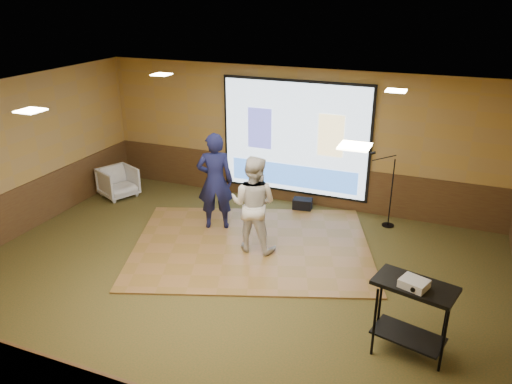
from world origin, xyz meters
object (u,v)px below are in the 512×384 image
at_px(projector_screen, 295,139).
at_px(player_left, 215,181).
at_px(av_table, 413,304).
at_px(player_right, 253,204).
at_px(projector, 414,284).
at_px(dance_floor, 252,246).
at_px(duffel_bag, 302,204).
at_px(mic_stand, 387,203).
at_px(banquet_chair, 118,182).

height_order(projector_screen, player_left, projector_screen).
height_order(projector_screen, av_table, projector_screen).
relative_size(projector_screen, player_right, 1.85).
height_order(player_left, player_right, player_left).
xyz_separation_m(player_right, projector, (2.94, -1.93, 0.19)).
xyz_separation_m(dance_floor, projector, (3.02, -2.03, 1.10)).
bearing_deg(projector_screen, duffel_bag, -44.81).
xyz_separation_m(player_left, av_table, (4.00, -2.43, -0.25)).
bearing_deg(av_table, dance_floor, 147.21).
xyz_separation_m(player_left, mic_stand, (3.16, 1.39, -0.51)).
height_order(projector_screen, duffel_bag, projector_screen).
bearing_deg(player_right, dance_floor, -54.35).
relative_size(dance_floor, av_table, 4.13).
bearing_deg(duffel_bag, banquet_chair, -168.48).
bearing_deg(player_right, player_left, -30.05).
distance_m(player_left, mic_stand, 3.49).
bearing_deg(dance_floor, banquet_chair, 163.57).
distance_m(player_left, av_table, 4.68).
distance_m(dance_floor, av_table, 3.68).
bearing_deg(projector_screen, dance_floor, -91.51).
xyz_separation_m(player_right, av_table, (2.95, -1.85, -0.17)).
xyz_separation_m(av_table, projector, (-0.01, -0.08, 0.35)).
height_order(projector, duffel_bag, projector).
bearing_deg(duffel_bag, projector_screen, 135.19).
bearing_deg(dance_floor, player_right, -53.39).
bearing_deg(player_left, duffel_bag, -154.94).
bearing_deg(av_table, mic_stand, 102.39).
height_order(av_table, mic_stand, mic_stand).
bearing_deg(banquet_chair, projector_screen, -48.18).
xyz_separation_m(player_left, player_right, (1.04, -0.58, -0.08)).
height_order(av_table, duffel_bag, av_table).
distance_m(projector_screen, dance_floor, 2.72).
distance_m(player_right, av_table, 3.49).
relative_size(dance_floor, player_left, 2.24).
relative_size(dance_floor, mic_stand, 2.83).
distance_m(projector_screen, banquet_chair, 4.19).
distance_m(player_left, projector, 4.71).
bearing_deg(player_left, mic_stand, -179.09).
relative_size(player_left, mic_stand, 1.26).
distance_m(player_right, duffel_bag, 2.25).
relative_size(projector, duffel_bag, 0.79).
distance_m(dance_floor, player_left, 1.47).
relative_size(banquet_chair, duffel_bag, 1.88).
height_order(projector_screen, player_right, projector_screen).
bearing_deg(projector_screen, projector, -55.71).
xyz_separation_m(player_left, duffel_bag, (1.35, 1.50, -0.88)).
bearing_deg(av_table, projector, -99.44).
bearing_deg(projector_screen, av_table, -55.07).
bearing_deg(dance_floor, duffel_bag, 78.92).
height_order(player_left, banquet_chair, player_left).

